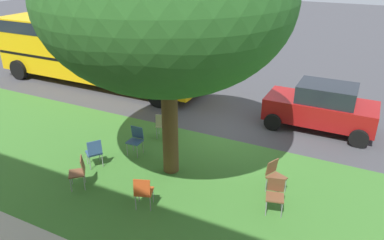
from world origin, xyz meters
TOP-DOWN VIEW (x-y plane):
  - ground at (0.00, 0.00)m, footprint 80.00×80.00m
  - grass_verge at (0.00, 3.20)m, footprint 48.00×6.00m
  - chair_0 at (1.80, 1.09)m, footprint 0.53×0.54m
  - chair_1 at (2.59, 3.56)m, footprint 0.58×0.58m
  - chair_2 at (2.27, 4.53)m, footprint 0.59×0.59m
  - chair_3 at (1.99, 2.36)m, footprint 0.44×0.44m
  - chair_4 at (0.28, 4.53)m, footprint 0.53×0.54m
  - chair_5 at (-2.35, 2.41)m, footprint 0.55×0.55m
  - chair_6 at (-2.58, 3.20)m, footprint 0.50×0.51m
  - parked_car at (-2.78, -2.03)m, footprint 3.70×1.92m
  - school_bus at (7.32, -2.45)m, footprint 10.40×2.80m

SIDE VIEW (x-z plane):
  - ground at x=0.00m, z-range 0.00..0.00m
  - grass_verge at x=0.00m, z-range 0.00..0.01m
  - chair_0 at x=1.80m, z-range 0.08..0.96m
  - chair_1 at x=2.59m, z-range 0.08..0.96m
  - chair_2 at x=2.27m, z-range 0.08..0.96m
  - chair_3 at x=1.99m, z-range 0.08..0.96m
  - chair_4 at x=0.28m, z-range 0.08..0.96m
  - chair_5 at x=-2.35m, z-range 0.08..0.96m
  - chair_6 at x=-2.58m, z-range 0.08..0.96m
  - parked_car at x=-2.78m, z-range 0.01..1.66m
  - school_bus at x=7.32m, z-range 0.32..3.20m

